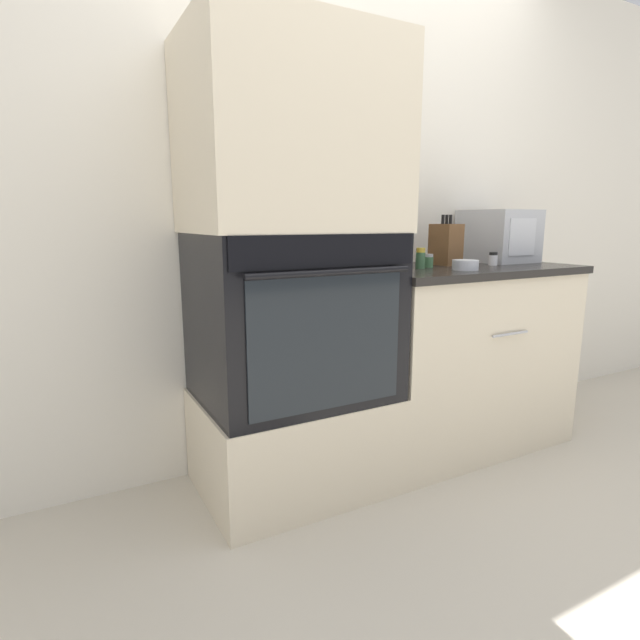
{
  "coord_description": "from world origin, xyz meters",
  "views": [
    {
      "loc": [
        -1.25,
        -1.52,
        1.13
      ],
      "look_at": [
        -0.31,
        0.21,
        0.74
      ],
      "focal_mm": 28.0,
      "sensor_mm": 36.0,
      "label": 1
    }
  ],
  "objects_px": {
    "knife_block": "(446,244)",
    "condiment_jar_back": "(420,258)",
    "bowl": "(465,265)",
    "condiment_jar_near": "(396,260)",
    "microwave": "(498,236)",
    "wall_oven": "(293,316)",
    "condiment_jar_far": "(493,259)",
    "condiment_jar_mid": "(429,261)"
  },
  "relations": [
    {
      "from": "wall_oven",
      "to": "condiment_jar_back",
      "type": "height_order",
      "value": "wall_oven"
    },
    {
      "from": "bowl",
      "to": "knife_block",
      "type": "bearing_deg",
      "value": 67.26
    },
    {
      "from": "microwave",
      "to": "knife_block",
      "type": "xyz_separation_m",
      "value": [
        -0.4,
        -0.03,
        -0.03
      ]
    },
    {
      "from": "bowl",
      "to": "condiment_jar_back",
      "type": "bearing_deg",
      "value": 131.31
    },
    {
      "from": "wall_oven",
      "to": "condiment_jar_back",
      "type": "bearing_deg",
      "value": -0.7
    },
    {
      "from": "bowl",
      "to": "condiment_jar_near",
      "type": "distance_m",
      "value": 0.32
    },
    {
      "from": "wall_oven",
      "to": "condiment_jar_near",
      "type": "bearing_deg",
      "value": 7.54
    },
    {
      "from": "condiment_jar_mid",
      "to": "condiment_jar_back",
      "type": "height_order",
      "value": "condiment_jar_back"
    },
    {
      "from": "bowl",
      "to": "condiment_jar_near",
      "type": "xyz_separation_m",
      "value": [
        -0.21,
        0.24,
        0.01
      ]
    },
    {
      "from": "knife_block",
      "to": "condiment_jar_mid",
      "type": "bearing_deg",
      "value": -158.85
    },
    {
      "from": "wall_oven",
      "to": "condiment_jar_back",
      "type": "relative_size",
      "value": 7.92
    },
    {
      "from": "wall_oven",
      "to": "condiment_jar_far",
      "type": "xyz_separation_m",
      "value": [
        1.09,
        -0.04,
        0.2
      ]
    },
    {
      "from": "microwave",
      "to": "knife_block",
      "type": "distance_m",
      "value": 0.4
    },
    {
      "from": "wall_oven",
      "to": "knife_block",
      "type": "xyz_separation_m",
      "value": [
        0.89,
        0.09,
        0.27
      ]
    },
    {
      "from": "bowl",
      "to": "condiment_jar_far",
      "type": "distance_m",
      "value": 0.32
    },
    {
      "from": "microwave",
      "to": "condiment_jar_far",
      "type": "height_order",
      "value": "microwave"
    },
    {
      "from": "condiment_jar_near",
      "to": "condiment_jar_far",
      "type": "xyz_separation_m",
      "value": [
        0.51,
        -0.12,
        -0.01
      ]
    },
    {
      "from": "bowl",
      "to": "condiment_jar_far",
      "type": "relative_size",
      "value": 1.79
    },
    {
      "from": "wall_oven",
      "to": "condiment_jar_mid",
      "type": "height_order",
      "value": "wall_oven"
    },
    {
      "from": "knife_block",
      "to": "condiment_jar_back",
      "type": "xyz_separation_m",
      "value": [
        -0.24,
        -0.09,
        -0.06
      ]
    },
    {
      "from": "condiment_jar_near",
      "to": "condiment_jar_mid",
      "type": "distance_m",
      "value": 0.17
    },
    {
      "from": "condiment_jar_mid",
      "to": "condiment_jar_back",
      "type": "relative_size",
      "value": 0.66
    },
    {
      "from": "condiment_jar_mid",
      "to": "knife_block",
      "type": "bearing_deg",
      "value": 21.15
    },
    {
      "from": "wall_oven",
      "to": "condiment_jar_near",
      "type": "distance_m",
      "value": 0.61
    },
    {
      "from": "microwave",
      "to": "bowl",
      "type": "distance_m",
      "value": 0.58
    },
    {
      "from": "wall_oven",
      "to": "condiment_jar_mid",
      "type": "relative_size",
      "value": 12.02
    },
    {
      "from": "wall_oven",
      "to": "bowl",
      "type": "relative_size",
      "value": 6.49
    },
    {
      "from": "condiment_jar_near",
      "to": "condiment_jar_back",
      "type": "distance_m",
      "value": 0.12
    },
    {
      "from": "microwave",
      "to": "knife_block",
      "type": "relative_size",
      "value": 1.42
    },
    {
      "from": "microwave",
      "to": "knife_block",
      "type": "bearing_deg",
      "value": -175.63
    },
    {
      "from": "microwave",
      "to": "condiment_jar_back",
      "type": "relative_size",
      "value": 3.68
    },
    {
      "from": "microwave",
      "to": "condiment_jar_back",
      "type": "height_order",
      "value": "microwave"
    },
    {
      "from": "condiment_jar_near",
      "to": "condiment_jar_back",
      "type": "bearing_deg",
      "value": -46.83
    },
    {
      "from": "condiment_jar_far",
      "to": "condiment_jar_back",
      "type": "height_order",
      "value": "condiment_jar_back"
    },
    {
      "from": "bowl",
      "to": "condiment_jar_mid",
      "type": "bearing_deg",
      "value": 106.28
    },
    {
      "from": "wall_oven",
      "to": "microwave",
      "type": "height_order",
      "value": "microwave"
    },
    {
      "from": "knife_block",
      "to": "condiment_jar_back",
      "type": "bearing_deg",
      "value": -158.28
    },
    {
      "from": "wall_oven",
      "to": "microwave",
      "type": "relative_size",
      "value": 2.15
    },
    {
      "from": "knife_block",
      "to": "condiment_jar_near",
      "type": "relative_size",
      "value": 3.23
    },
    {
      "from": "condiment_jar_back",
      "to": "condiment_jar_near",
      "type": "bearing_deg",
      "value": 133.17
    },
    {
      "from": "knife_block",
      "to": "bowl",
      "type": "height_order",
      "value": "knife_block"
    },
    {
      "from": "condiment_jar_back",
      "to": "condiment_jar_far",
      "type": "bearing_deg",
      "value": -4.72
    }
  ]
}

